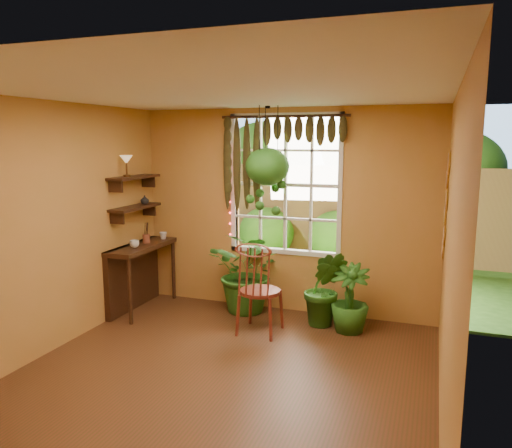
{
  "coord_description": "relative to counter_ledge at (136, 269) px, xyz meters",
  "views": [
    {
      "loc": [
        1.86,
        -4.03,
        2.28
      ],
      "look_at": [
        -0.01,
        1.15,
        1.35
      ],
      "focal_mm": 35.0,
      "sensor_mm": 36.0,
      "label": 1
    }
  ],
  "objects": [
    {
      "name": "floor",
      "position": [
        1.91,
        -1.6,
        -0.55
      ],
      "size": [
        4.5,
        4.5,
        0.0
      ],
      "primitive_type": "plane",
      "color": "#552918",
      "rests_on": "ground"
    },
    {
      "name": "ceiling",
      "position": [
        1.91,
        -1.6,
        2.15
      ],
      "size": [
        4.5,
        4.5,
        0.0
      ],
      "primitive_type": "plane",
      "rotation": [
        3.14,
        0.0,
        0.0
      ],
      "color": "white",
      "rests_on": "wall_back"
    },
    {
      "name": "wall_back",
      "position": [
        1.91,
        0.65,
        0.8
      ],
      "size": [
        4.0,
        0.0,
        4.0
      ],
      "primitive_type": "plane",
      "rotation": [
        1.57,
        0.0,
        0.0
      ],
      "color": "#BA803F",
      "rests_on": "floor"
    },
    {
      "name": "wall_left",
      "position": [
        -0.09,
        -1.6,
        0.8
      ],
      "size": [
        0.0,
        4.5,
        4.5
      ],
      "primitive_type": "plane",
      "rotation": [
        1.57,
        0.0,
        1.57
      ],
      "color": "#BA803F",
      "rests_on": "floor"
    },
    {
      "name": "wall_right",
      "position": [
        3.91,
        -1.6,
        0.8
      ],
      "size": [
        0.0,
        4.5,
        4.5
      ],
      "primitive_type": "plane",
      "rotation": [
        1.57,
        0.0,
        -1.57
      ],
      "color": "#BA803F",
      "rests_on": "floor"
    },
    {
      "name": "window",
      "position": [
        1.91,
        0.68,
        1.15
      ],
      "size": [
        1.52,
        0.1,
        1.86
      ],
      "color": "white",
      "rests_on": "wall_back"
    },
    {
      "name": "valance_vine",
      "position": [
        1.82,
        0.56,
        1.73
      ],
      "size": [
        1.7,
        0.12,
        1.1
      ],
      "color": "#351E0E",
      "rests_on": "window"
    },
    {
      "name": "string_lights",
      "position": [
        1.15,
        0.59,
        1.2
      ],
      "size": [
        0.03,
        0.03,
        1.54
      ],
      "primitive_type": null,
      "color": "#FF2633",
      "rests_on": "window"
    },
    {
      "name": "wall_plates",
      "position": [
        3.89,
        0.19,
        1.0
      ],
      "size": [
        0.04,
        0.32,
        1.1
      ],
      "primitive_type": null,
      "color": "beige",
      "rests_on": "wall_right"
    },
    {
      "name": "counter_ledge",
      "position": [
        0.0,
        0.0,
        0.0
      ],
      "size": [
        0.4,
        1.2,
        0.9
      ],
      "color": "#351E0E",
      "rests_on": "floor"
    },
    {
      "name": "shelf_lower",
      "position": [
        0.03,
        0.0,
        0.85
      ],
      "size": [
        0.25,
        0.9,
        0.04
      ],
      "primitive_type": "cube",
      "color": "#351E0E",
      "rests_on": "wall_left"
    },
    {
      "name": "shelf_upper",
      "position": [
        0.03,
        0.0,
        1.25
      ],
      "size": [
        0.25,
        0.9,
        0.04
      ],
      "primitive_type": "cube",
      "color": "#351E0E",
      "rests_on": "wall_left"
    },
    {
      "name": "backyard",
      "position": [
        2.15,
        5.27,
        0.73
      ],
      "size": [
        14.0,
        10.0,
        12.0
      ],
      "color": "#255217",
      "rests_on": "ground"
    },
    {
      "name": "windsor_chair",
      "position": [
        1.88,
        -0.28,
        -0.18
      ],
      "size": [
        0.49,
        0.53,
        1.29
      ],
      "rotation": [
        0.0,
        0.0,
        -0.02
      ],
      "color": "maroon",
      "rests_on": "floor"
    },
    {
      "name": "potted_plant_left",
      "position": [
        1.51,
        0.38,
        0.0
      ],
      "size": [
        1.15,
        1.05,
        1.11
      ],
      "primitive_type": "imported",
      "rotation": [
        0.0,
        0.0,
        -0.2
      ],
      "color": "#1F5115",
      "rests_on": "floor"
    },
    {
      "name": "potted_plant_mid",
      "position": [
        2.57,
        0.22,
        -0.07
      ],
      "size": [
        0.55,
        0.45,
        0.96
      ],
      "primitive_type": "imported",
      "rotation": [
        0.0,
        0.0,
        0.05
      ],
      "color": "#1F5115",
      "rests_on": "floor"
    },
    {
      "name": "potted_plant_right",
      "position": [
        2.88,
        0.14,
        -0.14
      ],
      "size": [
        0.49,
        0.49,
        0.83
      ],
      "primitive_type": "imported",
      "rotation": [
        0.0,
        0.0,
        0.05
      ],
      "color": "#1F5115",
      "rests_on": "floor"
    },
    {
      "name": "hanging_basket",
      "position": [
        1.79,
        0.29,
        1.35
      ],
      "size": [
        0.55,
        0.55,
        1.36
      ],
      "color": "black",
      "rests_on": "ceiling"
    },
    {
      "name": "cup_a",
      "position": [
        0.13,
        -0.2,
        0.4
      ],
      "size": [
        0.15,
        0.15,
        0.1
      ],
      "primitive_type": "imported",
      "rotation": [
        0.0,
        0.0,
        0.24
      ],
      "color": "silver",
      "rests_on": "counter_ledge"
    },
    {
      "name": "cup_b",
      "position": [
        0.19,
        0.43,
        0.4
      ],
      "size": [
        0.12,
        0.12,
        0.1
      ],
      "primitive_type": "imported",
      "rotation": [
        0.0,
        0.0,
        -0.17
      ],
      "color": "beige",
      "rests_on": "counter_ledge"
    },
    {
      "name": "brush_jar",
      "position": [
        0.11,
        0.12,
        0.49
      ],
      "size": [
        0.1,
        0.1,
        0.35
      ],
      "color": "brown",
      "rests_on": "counter_ledge"
    },
    {
      "name": "shelf_vase",
      "position": [
        0.04,
        0.22,
        0.93
      ],
      "size": [
        0.15,
        0.15,
        0.12
      ],
      "primitive_type": "imported",
      "rotation": [
        0.0,
        0.0,
        0.35
      ],
      "color": "#B2AD99",
      "rests_on": "shelf_lower"
    },
    {
      "name": "tiffany_lamp",
      "position": [
        0.05,
        -0.18,
        1.47
      ],
      "size": [
        0.16,
        0.16,
        0.27
      ],
      "color": "#573418",
      "rests_on": "shelf_upper"
    }
  ]
}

